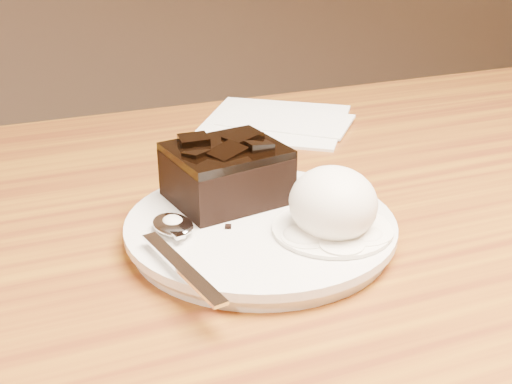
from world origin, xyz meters
name	(u,v)px	position (x,y,z in m)	size (l,w,h in m)	color
plate	(260,230)	(-0.12, 0.01, 0.76)	(0.22, 0.22, 0.02)	silver
brownie	(226,177)	(-0.13, 0.06, 0.79)	(0.09, 0.08, 0.04)	black
ice_cream_scoop	(333,203)	(-0.07, -0.03, 0.79)	(0.07, 0.07, 0.06)	white
melt_puddle	(332,230)	(-0.07, -0.03, 0.77)	(0.10, 0.10, 0.00)	white
spoon	(173,227)	(-0.19, 0.02, 0.77)	(0.03, 0.17, 0.01)	silver
napkin	(275,120)	(0.01, 0.28, 0.75)	(0.17, 0.17, 0.01)	white
crumb_a	(298,214)	(-0.09, 0.01, 0.77)	(0.01, 0.01, 0.00)	black
crumb_b	(228,227)	(-0.15, 0.01, 0.77)	(0.01, 0.01, 0.00)	black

